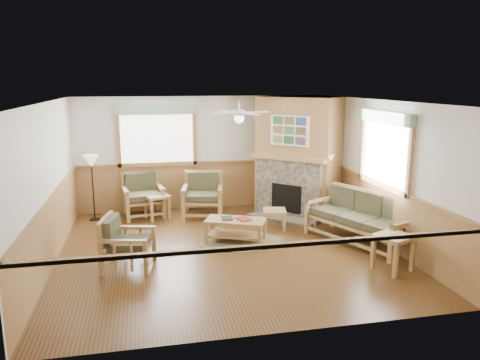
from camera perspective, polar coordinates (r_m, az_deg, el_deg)
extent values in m
cube|color=#513316|center=(8.71, -1.65, -8.51)|extent=(6.00, 6.00, 0.01)
cube|color=white|center=(8.17, -1.77, 9.57)|extent=(6.00, 6.00, 0.01)
cube|color=silver|center=(11.25, -4.40, 3.29)|extent=(6.00, 0.02, 2.70)
cube|color=silver|center=(5.50, 3.84, -5.98)|extent=(6.00, 0.02, 2.70)
cube|color=silver|center=(8.36, -22.40, -0.62)|extent=(0.02, 6.00, 2.70)
cube|color=silver|center=(9.33, 16.76, 1.01)|extent=(0.02, 6.00, 2.70)
cylinder|color=brown|center=(9.07, 0.16, -7.58)|extent=(2.00, 2.00, 0.01)
cube|color=maroon|center=(8.95, 0.43, -4.67)|extent=(0.31, 0.36, 0.03)
cube|color=#282721|center=(9.01, -1.60, -4.60)|extent=(0.21, 0.28, 0.03)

